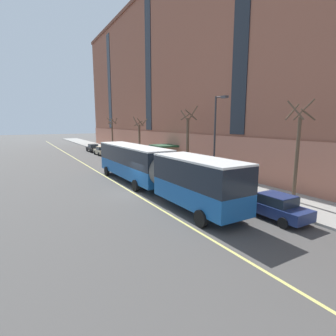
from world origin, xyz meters
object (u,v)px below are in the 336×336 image
Objects in this scene: parked_car_red_5 at (132,161)px; street_tree_far_uptown at (140,137)px; fire_hydrant at (151,164)px; street_tree_mid_block at (188,140)px; parked_car_navy_2 at (274,206)px; city_bus at (151,167)px; parked_car_black_3 at (93,148)px; parked_car_navy_4 at (187,178)px; street_tree_far_downtown at (112,134)px; street_lamp at (216,133)px; parked_car_champagne_6 at (101,151)px; street_tree_near_corner at (297,151)px.

street_tree_far_uptown is (4.00, 6.58, 2.71)m from parked_car_red_5.
parked_car_red_5 is at bearing 130.53° from fire_hydrant.
parked_car_red_5 is at bearing 118.73° from street_tree_mid_block.
parked_car_navy_2 is 22.53m from parked_car_red_5.
city_bus reaches higher than parked_car_black_3.
parked_car_navy_4 is at bearing -89.81° from parked_car_black_3.
street_tree_far_downtown is at bearing 90.00° from street_tree_mid_block.
parked_car_navy_4 is at bearing -101.23° from street_tree_far_uptown.
street_lamp reaches higher than parked_car_red_5.
street_tree_far_downtown is at bearing 77.30° from city_bus.
street_lamp is at bearing -86.34° from parked_car_champagne_6.
street_tree_mid_block is (3.87, 5.64, 3.10)m from parked_car_navy_4.
parked_car_navy_4 is at bearing 115.16° from street_tree_near_corner.
parked_car_champagne_6 is 0.58× the size of street_lamp.
parked_car_navy_4 is 0.61× the size of street_tree_mid_block.
parked_car_navy_2 is 6.14× the size of fire_hydrant.
parked_car_navy_4 is 6.38× the size of fire_hydrant.
parked_car_champagne_6 is at bearing -90.00° from parked_car_black_3.
parked_car_red_5 is 0.62× the size of street_tree_near_corner.
street_tree_near_corner reaches higher than city_bus.
parked_car_navy_4 is 1.01× the size of parked_car_red_5.
parked_car_red_5 is at bearing -121.31° from street_tree_far_uptown.
street_tree_far_downtown is (-0.01, 13.82, 0.13)m from street_tree_far_uptown.
street_tree_mid_block is at bearing 75.44° from parked_car_navy_2.
parked_car_champagne_6 is (3.48, 27.57, -1.32)m from city_bus.
street_tree_near_corner is at bearing -64.84° from parked_car_navy_4.
street_tree_near_corner is at bearing -48.51° from city_bus.
street_tree_far_downtown reaches higher than street_tree_far_uptown.
city_bus is at bearing 159.06° from street_lamp.
street_tree_far_uptown is 0.99× the size of street_tree_far_downtown.
parked_car_black_3 is 4.93m from street_tree_far_downtown.
street_tree_near_corner is (7.44, -8.41, 1.71)m from city_bus.
city_bus is 4.55× the size of parked_car_red_5.
parked_car_navy_2 and parked_car_navy_4 have the same top height.
parked_car_navy_4 is at bearing 134.13° from street_lamp.
parked_car_black_3 is at bearing 105.45° from street_tree_far_uptown.
street_tree_mid_block is 1.14× the size of street_tree_far_uptown.
parked_car_navy_4 is at bearing -98.82° from fire_hydrant.
parked_car_champagne_6 is 22.72m from street_tree_mid_block.
parked_car_black_3 is 6.54× the size of fire_hydrant.
city_bus is 9.39m from street_tree_mid_block.
parked_car_navy_2 is at bearing -89.90° from parked_car_red_5.
parked_car_red_5 is (-0.04, 22.53, -0.00)m from parked_car_navy_2.
street_lamp is 13.40m from fire_hydrant.
street_tree_near_corner is at bearing -71.97° from street_lamp.
fire_hydrant is (1.79, -23.12, -0.29)m from parked_car_black_3.
street_tree_far_downtown reaches higher than parked_car_black_3.
street_tree_far_uptown is 9.21× the size of fire_hydrant.
parked_car_champagne_6 is at bearing 100.19° from street_tree_mid_block.
street_tree_far_uptown reaches higher than parked_car_navy_2.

